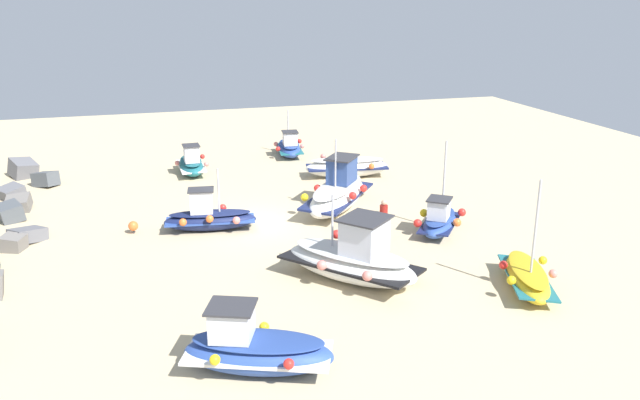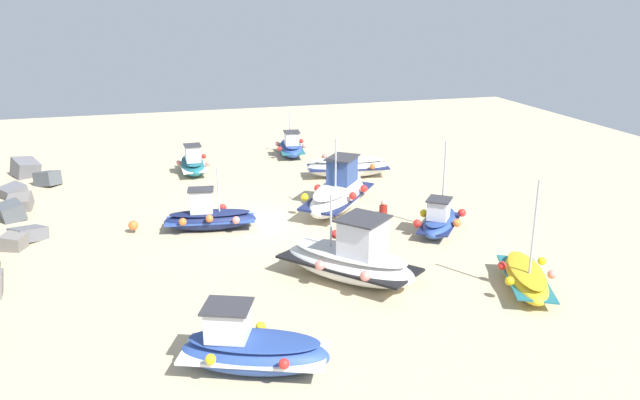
{
  "view_description": "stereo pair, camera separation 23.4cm",
  "coord_description": "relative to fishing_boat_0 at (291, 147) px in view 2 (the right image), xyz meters",
  "views": [
    {
      "loc": [
        -25.77,
        4.55,
        9.41
      ],
      "look_at": [
        -0.43,
        -2.9,
        0.9
      ],
      "focal_mm": 35.73,
      "sensor_mm": 36.0,
      "label": 1
    },
    {
      "loc": [
        -25.84,
        4.33,
        9.41
      ],
      "look_at": [
        -0.43,
        -2.9,
        0.9
      ],
      "focal_mm": 35.73,
      "sensor_mm": 36.0,
      "label": 2
    }
  ],
  "objects": [
    {
      "name": "fishing_boat_6",
      "position": [
        -22.63,
        6.44,
        0.08
      ],
      "size": [
        2.92,
        4.27,
        1.86
      ],
      "rotation": [
        0.0,
        0.0,
        1.19
      ],
      "color": "#2D4C9E",
      "rests_on": "ground_plane"
    },
    {
      "name": "fishing_boat_8",
      "position": [
        -20.38,
        -3.22,
        -0.1
      ],
      "size": [
        3.89,
        2.51,
        3.98
      ],
      "rotation": [
        0.0,
        0.0,
        5.92
      ],
      "color": "gold",
      "rests_on": "ground_plane"
    },
    {
      "name": "fishing_boat_7",
      "position": [
        -10.61,
        0.28,
        0.25
      ],
      "size": [
        5.28,
        4.71,
        3.39
      ],
      "rotation": [
        0.0,
        0.0,
        5.61
      ],
      "color": "white",
      "rests_on": "ground_plane"
    },
    {
      "name": "person_walking",
      "position": [
        -14.81,
        -0.27,
        0.43
      ],
      "size": [
        0.32,
        0.32,
        1.68
      ],
      "rotation": [
        0.0,
        0.0,
        1.96
      ],
      "color": "brown",
      "rests_on": "ground_plane"
    },
    {
      "name": "fishing_boat_1",
      "position": [
        -18.03,
        2.16,
        0.21
      ],
      "size": [
        5.15,
        4.85,
        3.01
      ],
      "rotation": [
        0.0,
        0.0,
        3.85
      ],
      "color": "white",
      "rests_on": "ground_plane"
    },
    {
      "name": "breakwater_rocks",
      "position": [
        -11.37,
        14.33,
        -0.13
      ],
      "size": [
        22.37,
        3.21,
        1.4
      ],
      "color": "slate",
      "rests_on": "ground_plane"
    },
    {
      "name": "ground_plane",
      "position": [
        -11.34,
        4.39,
        -0.54
      ],
      "size": [
        58.36,
        58.36,
        0.0
      ],
      "primitive_type": "plane",
      "color": "#C6B289"
    },
    {
      "name": "fishing_boat_0",
      "position": [
        0.0,
        0.0,
        0.0
      ],
      "size": [
        3.49,
        2.03,
        2.75
      ],
      "rotation": [
        0.0,
        0.0,
        3.03
      ],
      "color": "#2D4C9E",
      "rests_on": "ground_plane"
    },
    {
      "name": "mooring_buoy_0",
      "position": [
        -11.25,
        9.39,
        -0.21
      ],
      "size": [
        0.41,
        0.41,
        0.53
      ],
      "color": "#3F3F42",
      "rests_on": "ground_plane"
    },
    {
      "name": "fishing_boat_4",
      "position": [
        -2.51,
        6.17,
        0.01
      ],
      "size": [
        3.36,
        1.78,
        1.75
      ],
      "rotation": [
        0.0,
        0.0,
        3.17
      ],
      "color": "#1E6670",
      "rests_on": "ground_plane"
    },
    {
      "name": "fishing_boat_5",
      "position": [
        -11.7,
        6.31,
        0.01
      ],
      "size": [
        2.01,
        3.98,
        2.67
      ],
      "rotation": [
        0.0,
        0.0,
        1.43
      ],
      "color": "navy",
      "rests_on": "ground_plane"
    },
    {
      "name": "fishing_boat_3",
      "position": [
        -14.71,
        -2.82,
        -0.01
      ],
      "size": [
        3.27,
        2.95,
        3.83
      ],
      "rotation": [
        0.0,
        0.0,
        2.48
      ],
      "color": "#2D4C9E",
      "rests_on": "ground_plane"
    },
    {
      "name": "fishing_boat_2",
      "position": [
        -5.53,
        -1.87,
        0.03
      ],
      "size": [
        2.39,
        4.68,
        1.12
      ],
      "rotation": [
        0.0,
        0.0,
        1.41
      ],
      "color": "white",
      "rests_on": "ground_plane"
    }
  ]
}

